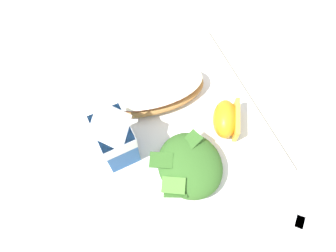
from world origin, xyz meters
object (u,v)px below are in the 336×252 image
(white_plate, at_px, (168,130))
(green_salad_pile, at_px, (188,166))
(orange_wedge_front, at_px, (226,119))
(metal_fork, at_px, (308,189))
(milk_carton, at_px, (113,134))
(cheesy_pizza_bread, at_px, (150,90))

(white_plate, relative_size, green_salad_pile, 2.80)
(orange_wedge_front, relative_size, metal_fork, 0.46)
(milk_carton, distance_m, orange_wedge_front, 0.17)
(green_salad_pile, distance_m, orange_wedge_front, 0.09)
(green_salad_pile, bearing_deg, metal_fork, -123.84)
(milk_carton, bearing_deg, metal_fork, -127.82)
(white_plate, xyz_separation_m, cheesy_pizza_bread, (0.06, -0.00, 0.03))
(green_salad_pile, height_order, metal_fork, green_salad_pile)
(cheesy_pizza_bread, distance_m, milk_carton, 0.11)
(white_plate, xyz_separation_m, green_salad_pile, (-0.07, 0.00, 0.03))
(white_plate, relative_size, milk_carton, 2.55)
(green_salad_pile, xyz_separation_m, metal_fork, (-0.10, -0.15, -0.03))
(cheesy_pizza_bread, xyz_separation_m, milk_carton, (-0.06, 0.08, 0.04))
(green_salad_pile, distance_m, milk_carton, 0.11)
(white_plate, distance_m, milk_carton, 0.10)
(green_salad_pile, relative_size, milk_carton, 0.91)
(cheesy_pizza_bread, relative_size, green_salad_pile, 1.83)
(cheesy_pizza_bread, bearing_deg, white_plate, 180.00)
(metal_fork, bearing_deg, milk_carton, 52.18)
(cheesy_pizza_bread, xyz_separation_m, metal_fork, (-0.23, -0.15, -0.03))
(milk_carton, xyz_separation_m, metal_fork, (-0.17, -0.23, -0.07))
(milk_carton, height_order, orange_wedge_front, milk_carton)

